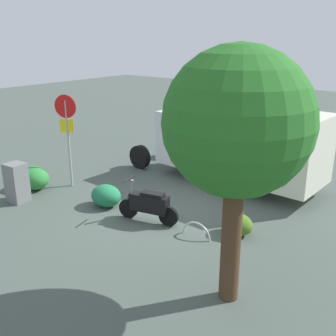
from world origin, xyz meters
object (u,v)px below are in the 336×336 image
box_truck_near (237,141)px  utility_cabinet (17,183)px  motorcycle (149,204)px  stop_sign (67,126)px  bike_rack_hoop (196,237)px  street_tree (238,125)px

box_truck_near → utility_cabinet: (4.56, 5.57, -0.90)m
motorcycle → stop_sign: 4.24m
stop_sign → bike_rack_hoop: bearing=175.5°
motorcycle → utility_cabinet: utility_cabinet is taller
street_tree → utility_cabinet: 8.12m
street_tree → utility_cabinet: (7.59, -0.21, -2.87)m
motorcycle → street_tree: bearing=141.6°
motorcycle → stop_sign: bearing=-20.4°
utility_cabinet → motorcycle: bearing=-161.5°
box_truck_near → stop_sign: (4.30, 3.69, 0.57)m
motorcycle → utility_cabinet: bearing=5.2°
motorcycle → street_tree: 4.80m
motorcycle → utility_cabinet: 4.40m
street_tree → box_truck_near: bearing=-62.3°
utility_cabinet → bike_rack_hoop: bearing=-165.7°
bike_rack_hoop → street_tree: bearing=138.6°
box_truck_near → utility_cabinet: 7.25m
motorcycle → stop_sign: stop_sign is taller
stop_sign → utility_cabinet: 2.40m
bike_rack_hoop → utility_cabinet: bearing=14.3°
street_tree → utility_cabinet: street_tree is taller
box_truck_near → motorcycle: box_truck_near is taller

